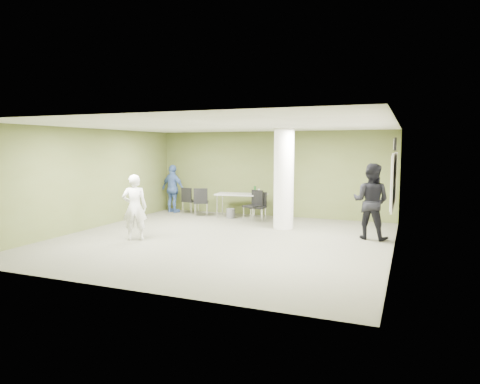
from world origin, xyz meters
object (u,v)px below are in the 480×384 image
at_px(folding_table, 242,195).
at_px(man_black, 371,201).
at_px(man_blue, 173,189).
at_px(chair_back_left, 189,199).
at_px(woman_white, 135,207).

relative_size(folding_table, man_black, 0.90).
bearing_deg(man_blue, man_black, 177.38).
distance_m(folding_table, man_blue, 2.63).
distance_m(man_black, man_blue, 7.08).
bearing_deg(folding_table, chair_back_left, 174.89).
bearing_deg(man_blue, folding_table, -168.76).
xyz_separation_m(chair_back_left, man_blue, (-0.70, 0.13, 0.30)).
height_order(folding_table, man_blue, man_blue).
bearing_deg(man_black, woman_white, 35.15).
bearing_deg(woman_white, folding_table, -136.06).
relative_size(woman_white, man_black, 0.86).
bearing_deg(woman_white, chair_back_left, -109.90).
xyz_separation_m(woman_white, man_black, (5.36, 2.30, 0.13)).
height_order(folding_table, man_black, man_black).
relative_size(woman_white, man_blue, 0.97).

